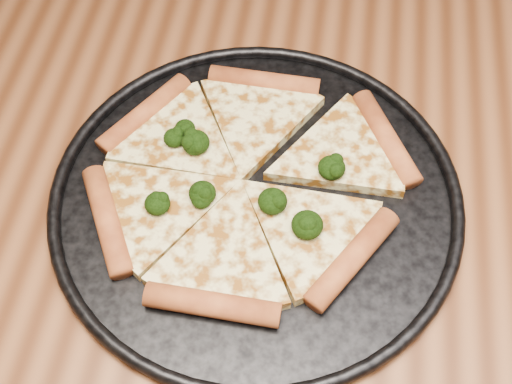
# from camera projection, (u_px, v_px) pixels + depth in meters

# --- Properties ---
(dining_table) EXTENTS (1.20, 0.90, 0.75)m
(dining_table) POSITION_uv_depth(u_px,v_px,m) (361.00, 239.00, 0.77)
(dining_table) COLOR brown
(dining_table) RESTS_ON ground
(pizza_pan) EXTENTS (0.41, 0.41, 0.02)m
(pizza_pan) POSITION_uv_depth(u_px,v_px,m) (256.00, 197.00, 0.68)
(pizza_pan) COLOR black
(pizza_pan) RESTS_ON dining_table
(pizza) EXTENTS (0.34, 0.30, 0.02)m
(pizza) POSITION_uv_depth(u_px,v_px,m) (245.00, 180.00, 0.69)
(pizza) COLOR #F0DF92
(pizza) RESTS_ON pizza_pan
(broccoli_florets) EXTENTS (0.19, 0.13, 0.02)m
(broccoli_florets) POSITION_uv_depth(u_px,v_px,m) (235.00, 179.00, 0.67)
(broccoli_florets) COLOR black
(broccoli_florets) RESTS_ON pizza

